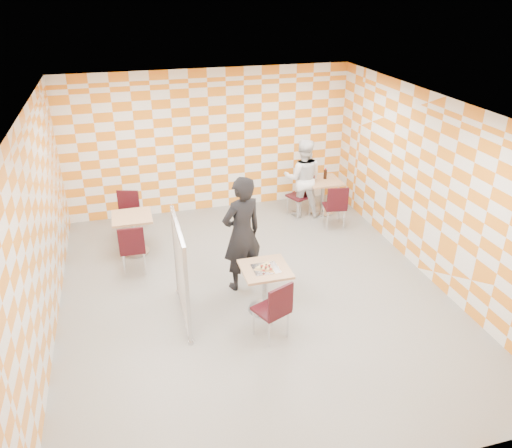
% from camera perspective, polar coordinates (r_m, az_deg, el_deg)
% --- Properties ---
extents(room_shell, '(7.00, 7.00, 7.00)m').
position_cam_1_polar(room_shell, '(7.88, -1.36, 3.26)').
color(room_shell, gray).
rests_on(room_shell, ground).
extents(main_table, '(0.70, 0.70, 0.75)m').
position_cam_1_polar(main_table, '(7.50, 1.05, -6.61)').
color(main_table, tan).
rests_on(main_table, ground).
extents(second_table, '(0.70, 0.70, 0.75)m').
position_cam_1_polar(second_table, '(10.74, 7.66, 3.79)').
color(second_table, tan).
rests_on(second_table, ground).
extents(empty_table, '(0.70, 0.70, 0.75)m').
position_cam_1_polar(empty_table, '(9.32, -13.86, -0.43)').
color(empty_table, tan).
rests_on(empty_table, ground).
extents(chair_main_front, '(0.56, 0.56, 0.92)m').
position_cam_1_polar(chair_main_front, '(6.91, 2.23, -9.49)').
color(chair_main_front, '#340A10').
rests_on(chair_main_front, ground).
extents(chair_second_front, '(0.48, 0.49, 0.92)m').
position_cam_1_polar(chair_second_front, '(10.05, 9.12, 2.27)').
color(chair_second_front, '#340A10').
rests_on(chair_second_front, ground).
extents(chair_second_side, '(0.56, 0.55, 0.92)m').
position_cam_1_polar(chair_second_side, '(10.59, 5.35, 3.79)').
color(chair_second_side, '#340A10').
rests_on(chair_second_side, ground).
extents(chair_empty_near, '(0.43, 0.44, 0.92)m').
position_cam_1_polar(chair_empty_near, '(8.63, -13.95, -2.45)').
color(chair_empty_near, '#340A10').
rests_on(chair_empty_near, ground).
extents(chair_empty_far, '(0.53, 0.54, 0.92)m').
position_cam_1_polar(chair_empty_far, '(9.94, -14.44, 1.45)').
color(chair_empty_far, '#340A10').
rests_on(chair_empty_far, ground).
extents(partition, '(0.08, 1.38, 1.55)m').
position_cam_1_polar(partition, '(7.28, -8.57, -5.43)').
color(partition, white).
rests_on(partition, ground).
extents(man_dark, '(0.81, 0.66, 1.92)m').
position_cam_1_polar(man_dark, '(7.86, -1.62, -1.14)').
color(man_dark, black).
rests_on(man_dark, ground).
extents(man_white, '(0.97, 0.85, 1.66)m').
position_cam_1_polar(man_white, '(10.49, 5.38, 5.25)').
color(man_white, white).
rests_on(man_white, ground).
extents(pizza_on_foil, '(0.40, 0.40, 0.04)m').
position_cam_1_polar(pizza_on_foil, '(7.35, 1.10, -4.98)').
color(pizza_on_foil, silver).
rests_on(pizza_on_foil, main_table).
extents(sport_bottle, '(0.06, 0.06, 0.20)m').
position_cam_1_polar(sport_bottle, '(10.69, 6.82, 5.62)').
color(sport_bottle, white).
rests_on(sport_bottle, second_table).
extents(soda_bottle, '(0.07, 0.07, 0.23)m').
position_cam_1_polar(soda_bottle, '(10.70, 7.92, 5.67)').
color(soda_bottle, black).
rests_on(soda_bottle, second_table).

